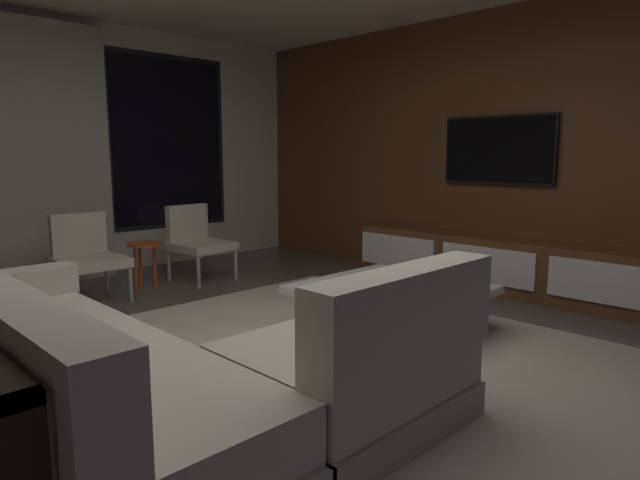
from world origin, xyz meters
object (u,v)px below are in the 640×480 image
accent_chair_by_curtain (86,253)px  sectional_couch (146,375)px  book_stack_on_coffee_table (403,278)px  accent_chair_near_window (197,238)px  side_stool (144,252)px  mounted_tv (498,150)px  coffee_table (391,309)px  media_console (502,266)px

accent_chair_by_curtain → sectional_couch: bearing=-106.8°
book_stack_on_coffee_table → accent_chair_near_window: bearing=92.0°
side_stool → mounted_tv: bearing=-42.2°
sectional_couch → mounted_tv: mounted_tv is taller
accent_chair_by_curtain → mounted_tv: mounted_tv is taller
side_stool → mounted_tv: (2.55, -2.31, 0.98)m
side_stool → mounted_tv: 3.58m
mounted_tv → coffee_table: bearing=-173.6°
coffee_table → accent_chair_by_curtain: accent_chair_by_curtain is taller
accent_chair_near_window → accent_chair_by_curtain: same height
accent_chair_near_window → side_stool: (-0.61, -0.04, -0.06)m
book_stack_on_coffee_table → accent_chair_by_curtain: accent_chair_by_curtain is taller
coffee_table → book_stack_on_coffee_table: bearing=-35.3°
book_stack_on_coffee_table → media_console: (1.67, 0.07, -0.16)m
sectional_couch → accent_chair_near_window: 3.31m
book_stack_on_coffee_table → mounted_tv: 2.09m
accent_chair_by_curtain → mounted_tv: size_ratio=0.68×
book_stack_on_coffee_table → mounted_tv: bearing=8.2°
sectional_couch → media_console: (3.72, 0.12, -0.04)m
accent_chair_by_curtain → book_stack_on_coffee_table: bearing=-63.8°
accent_chair_by_curtain → media_console: accent_chair_by_curtain is taller
accent_chair_by_curtain → media_console: (2.93, -2.50, -0.18)m
coffee_table → accent_chair_near_window: size_ratio=1.49×
coffee_table → media_console: bearing=0.5°
side_stool → media_console: (2.37, -2.51, -0.12)m
sectional_couch → accent_chair_by_curtain: 2.74m
accent_chair_by_curtain → mounted_tv: bearing=-36.5°
media_console → accent_chair_by_curtain: bearing=139.5°
coffee_table → side_stool: 2.61m
media_console → book_stack_on_coffee_table: bearing=-177.7°
sectional_couch → coffee_table: sectional_couch is taller
accent_chair_near_window → media_console: accent_chair_near_window is taller
book_stack_on_coffee_table → media_console: media_console is taller
coffee_table → accent_chair_near_window: 2.57m
side_stool → accent_chair_near_window: bearing=3.3°
sectional_couch → side_stool: (1.35, 2.63, 0.08)m
mounted_tv → accent_chair_by_curtain: bearing=143.5°
accent_chair_by_curtain → mounted_tv: 3.97m
sectional_couch → media_console: size_ratio=0.81×
book_stack_on_coffee_table → accent_chair_by_curtain: size_ratio=0.38×
accent_chair_near_window → accent_chair_by_curtain: 1.17m
sectional_couch → coffee_table: bearing=3.1°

